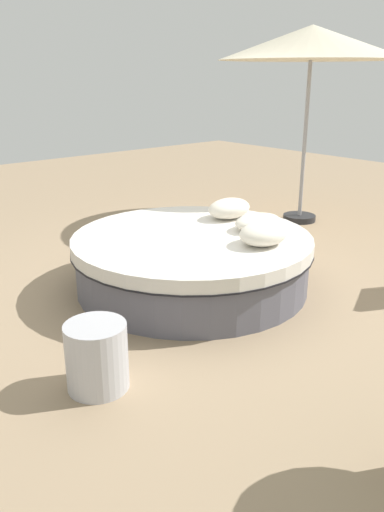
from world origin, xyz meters
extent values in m
plane|color=#9E8466|center=(0.00, 0.00, 0.00)|extent=(16.00, 16.00, 0.00)
cylinder|color=#595966|center=(0.00, 0.00, 0.19)|extent=(2.15, 2.15, 0.38)
cylinder|color=black|center=(0.00, 0.00, 0.38)|extent=(2.22, 2.22, 0.02)
cylinder|color=silver|center=(0.00, 0.00, 0.45)|extent=(2.21, 2.21, 0.12)
ellipsoid|color=silver|center=(-0.29, 0.61, 0.60)|extent=(0.46, 0.37, 0.19)
ellipsoid|color=silver|center=(-0.60, 0.27, 0.58)|extent=(0.51, 0.35, 0.15)
ellipsoid|color=silver|center=(-0.68, -0.20, 0.61)|extent=(0.49, 0.34, 0.20)
cylinder|color=#262628|center=(-2.63, -0.78, 0.04)|extent=(0.44, 0.44, 0.08)
cylinder|color=#99999E|center=(-2.63, -0.78, 1.23)|extent=(0.05, 0.05, 2.46)
cone|color=beige|center=(-2.63, -0.78, 2.27)|extent=(2.32, 2.32, 0.41)
cylinder|color=#B7B7BC|center=(1.55, 0.87, 0.22)|extent=(0.40, 0.40, 0.45)
camera|label=1|loc=(2.97, 3.43, 1.92)|focal=36.20mm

